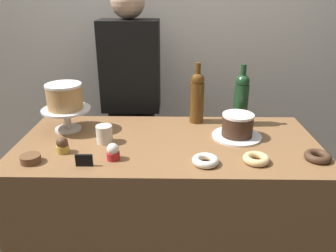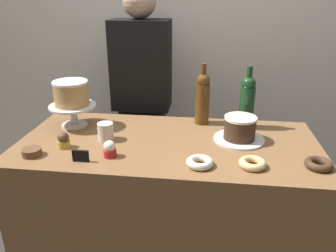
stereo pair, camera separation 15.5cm
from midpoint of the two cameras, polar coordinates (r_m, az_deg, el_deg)
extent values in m
cube|color=silver|center=(2.36, -1.54, 16.00)|extent=(6.00, 0.05, 2.60)
cube|color=brown|center=(1.82, -2.54, -15.52)|extent=(1.43, 0.68, 0.89)
cylinder|color=silver|center=(1.81, -19.13, -0.49)|extent=(0.13, 0.13, 0.01)
cylinder|color=silver|center=(1.79, -19.34, 1.08)|extent=(0.04, 0.04, 0.10)
cylinder|color=silver|center=(1.78, -19.56, 2.66)|extent=(0.24, 0.24, 0.01)
cylinder|color=tan|center=(1.76, -19.81, 4.58)|extent=(0.17, 0.17, 0.12)
cylinder|color=white|center=(1.74, -20.09, 6.58)|extent=(0.18, 0.18, 0.01)
cylinder|color=white|center=(1.65, 9.10, -1.78)|extent=(0.24, 0.24, 0.01)
cylinder|color=#3D2619|center=(1.63, 9.21, -0.04)|extent=(0.15, 0.15, 0.10)
cylinder|color=white|center=(1.61, 9.33, 1.78)|extent=(0.15, 0.15, 0.01)
cylinder|color=#193D1E|center=(1.78, 9.95, 3.55)|extent=(0.08, 0.08, 0.22)
sphere|color=#193D1E|center=(1.74, 10.22, 7.52)|extent=(0.07, 0.07, 0.07)
cylinder|color=#193D1E|center=(1.73, 10.34, 9.15)|extent=(0.03, 0.03, 0.08)
cylinder|color=#5B3814|center=(1.79, 2.52, 3.98)|extent=(0.08, 0.08, 0.22)
sphere|color=#5B3814|center=(1.75, 2.59, 7.94)|extent=(0.07, 0.07, 0.07)
cylinder|color=#5B3814|center=(1.74, 2.61, 9.56)|extent=(0.03, 0.03, 0.08)
cylinder|color=red|center=(1.45, -12.46, -5.09)|extent=(0.06, 0.06, 0.03)
sphere|color=white|center=(1.43, -12.56, -3.97)|extent=(0.05, 0.05, 0.05)
cylinder|color=gold|center=(1.57, -20.38, -3.78)|extent=(0.06, 0.06, 0.03)
sphere|color=brown|center=(1.56, -20.53, -2.75)|extent=(0.05, 0.05, 0.05)
torus|color=#E0C17F|center=(1.42, 11.92, -5.63)|extent=(0.11, 0.11, 0.03)
torus|color=#472D1E|center=(1.52, 21.71, -4.94)|extent=(0.11, 0.11, 0.03)
torus|color=silver|center=(1.38, 3.25, -6.03)|extent=(0.11, 0.11, 0.03)
cylinder|color=brown|center=(1.54, -25.23, -5.57)|extent=(0.08, 0.08, 0.01)
cylinder|color=brown|center=(1.54, -25.30, -5.20)|extent=(0.08, 0.08, 0.01)
cylinder|color=brown|center=(1.53, -25.36, -4.84)|extent=(0.08, 0.08, 0.01)
cube|color=black|center=(1.42, -17.32, -5.73)|extent=(0.07, 0.01, 0.05)
cylinder|color=silver|center=(1.60, -13.66, -1.43)|extent=(0.08, 0.08, 0.08)
cube|color=black|center=(2.35, -7.65, -6.78)|extent=(0.28, 0.18, 0.85)
cube|color=black|center=(2.10, -8.63, 10.15)|extent=(0.36, 0.22, 0.55)
sphere|color=tan|center=(2.06, -9.26, 20.40)|extent=(0.20, 0.20, 0.20)
camera|label=1|loc=(0.08, -92.86, -1.17)|focal=35.45mm
camera|label=2|loc=(0.08, 87.14, 1.17)|focal=35.45mm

